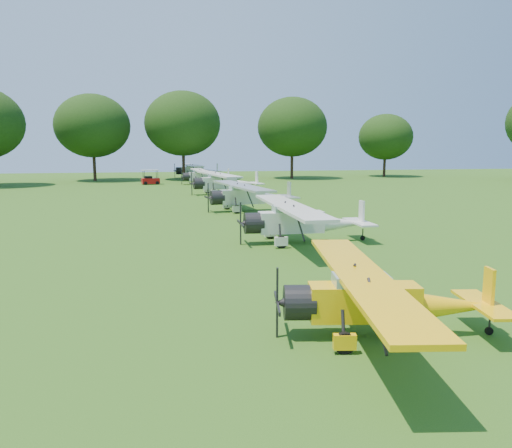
{
  "coord_description": "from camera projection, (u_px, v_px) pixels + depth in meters",
  "views": [
    {
      "loc": [
        -5.68,
        -18.06,
        4.84
      ],
      "look_at": [
        -1.48,
        3.64,
        1.4
      ],
      "focal_mm": 35.0,
      "sensor_mm": 36.0,
      "label": 1
    }
  ],
  "objects": [
    {
      "name": "tree_belt",
      "position": [
        404.0,
        62.0,
        18.92
      ],
      "size": [
        137.36,
        130.27,
        14.52
      ],
      "color": "black",
      "rests_on": "ground"
    },
    {
      "name": "aircraft_3",
      "position": [
        301.0,
        218.0,
        25.23
      ],
      "size": [
        6.78,
        10.77,
        2.13
      ],
      "rotation": [
        0.0,
        0.0,
        -0.01
      ],
      "color": "silver",
      "rests_on": "ground"
    },
    {
      "name": "golf_cart",
      "position": [
        150.0,
        180.0,
        64.22
      ],
      "size": [
        2.39,
        1.72,
        1.87
      ],
      "rotation": [
        0.0,
        0.0,
        0.19
      ],
      "color": "#B70D0D",
      "rests_on": "ground"
    },
    {
      "name": "aircraft_4",
      "position": [
        249.0,
        194.0,
        37.78
      ],
      "size": [
        6.99,
        11.09,
        2.18
      ],
      "rotation": [
        0.0,
        0.0,
        0.15
      ],
      "color": "silver",
      "rests_on": "ground"
    },
    {
      "name": "aircraft_2",
      "position": [
        381.0,
        296.0,
        12.71
      ],
      "size": [
        5.87,
        9.29,
        1.82
      ],
      "rotation": [
        0.0,
        0.0,
        -0.16
      ],
      "color": "#F9BA0A",
      "rests_on": "ground"
    },
    {
      "name": "aircraft_5",
      "position": [
        224.0,
        181.0,
        50.96
      ],
      "size": [
        7.47,
        11.83,
        2.32
      ],
      "rotation": [
        0.0,
        0.0,
        0.15
      ],
      "color": "silver",
      "rests_on": "ground"
    },
    {
      "name": "ground",
      "position": [
        311.0,
        273.0,
        19.33
      ],
      "size": [
        160.0,
        160.0,
        0.0
      ],
      "primitive_type": "plane",
      "color": "#214C13",
      "rests_on": "ground"
    },
    {
      "name": "aircraft_7",
      "position": [
        196.0,
        169.0,
        77.7
      ],
      "size": [
        7.26,
        11.52,
        2.26
      ],
      "rotation": [
        0.0,
        0.0,
        0.13
      ],
      "color": "silver",
      "rests_on": "ground"
    },
    {
      "name": "aircraft_6",
      "position": [
        205.0,
        175.0,
        64.36
      ],
      "size": [
        6.53,
        10.39,
        2.05
      ],
      "rotation": [
        0.0,
        0.0,
        0.05
      ],
      "color": "silver",
      "rests_on": "ground"
    }
  ]
}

